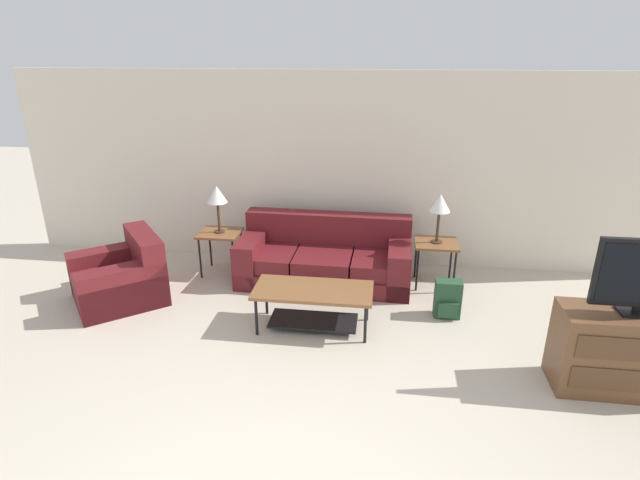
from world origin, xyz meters
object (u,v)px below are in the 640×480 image
couch (325,259)px  table_lamp_left (217,196)px  side_table_right (436,247)px  table_lamp_right (440,204)px  backpack (448,300)px  armchair (122,278)px  tv_console (626,352)px  coffee_table (313,299)px  side_table_left (220,236)px

couch → table_lamp_left: size_ratio=3.52×
side_table_right → table_lamp_left: (-2.80, -0.00, 0.56)m
table_lamp_right → backpack: size_ratio=1.43×
couch → table_lamp_right: table_lamp_right is taller
armchair → side_table_right: bearing=13.5°
table_lamp_right → backpack: bearing=-83.9°
couch → tv_console: bearing=-33.1°
table_lamp_left → tv_console: size_ratio=0.53×
coffee_table → backpack: 1.53m
armchair → side_table_right: 3.86m
tv_console → table_lamp_left: bearing=156.0°
side_table_left → table_lamp_left: 0.56m
couch → table_lamp_right: bearing=1.3°
coffee_table → table_lamp_right: 2.00m
side_table_right → armchair: bearing=-166.5°
table_lamp_right → side_table_left: bearing=180.0°
armchair → side_table_right: size_ratio=2.30×
table_lamp_left → couch: bearing=-1.3°
armchair → table_lamp_left: table_lamp_left is taller
side_table_left → tv_console: 4.69m
armchair → table_lamp_right: (3.74, 0.90, 0.80)m
armchair → table_lamp_left: size_ratio=2.15×
armchair → tv_console: (5.23, -1.01, 0.10)m
armchair → table_lamp_left: (0.94, 0.90, 0.80)m
side_table_right → tv_console: 2.42m
couch → side_table_right: 1.42m
side_table_right → backpack: size_ratio=1.33×
armchair → side_table_left: size_ratio=2.30×
armchair → backpack: (3.83, 0.09, -0.07)m
coffee_table → side_table_right: side_table_right is taller
side_table_left → tv_console: size_ratio=0.50×
coffee_table → table_lamp_left: table_lamp_left is taller
table_lamp_left → backpack: size_ratio=1.43×
table_lamp_left → backpack: table_lamp_left is taller
table_lamp_right → tv_console: table_lamp_right is taller
table_lamp_left → coffee_table: bearing=-41.1°
armchair → coffee_table: armchair is taller
coffee_table → backpack: coffee_table is taller
table_lamp_right → couch: bearing=-178.7°
side_table_right → table_lamp_right: size_ratio=0.93×
table_lamp_left → backpack: 3.12m
couch → side_table_left: couch is taller
table_lamp_left → armchair: bearing=-136.3°
table_lamp_left → table_lamp_right: bearing=0.0°
couch → table_lamp_right: (1.40, 0.03, 0.79)m
table_lamp_left → table_lamp_right: (2.80, 0.00, 0.00)m
tv_console → table_lamp_right: bearing=127.8°
couch → table_lamp_left: table_lamp_left is taller
armchair → side_table_left: (0.94, 0.90, 0.24)m
couch → tv_console: size_ratio=1.87×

